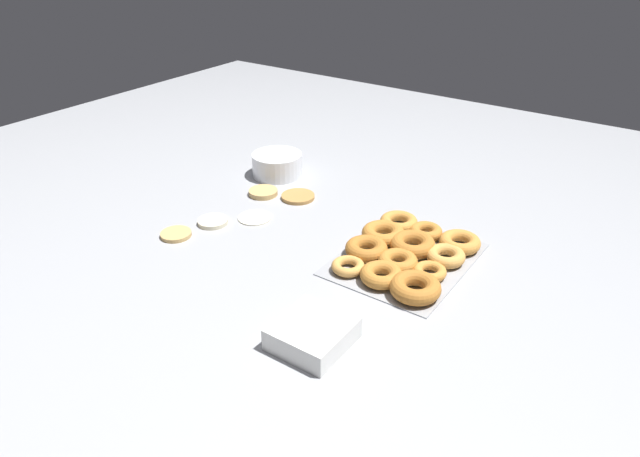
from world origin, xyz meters
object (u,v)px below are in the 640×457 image
pancake_2 (213,222)px  batter_bowl (277,165)px  pancake_4 (263,192)px  pancake_1 (255,217)px  pancake_3 (298,197)px  container_stack (312,334)px  donut_tray (405,253)px  pancake_0 (176,234)px

pancake_2 → batter_bowl: bearing=9.4°
pancake_4 → batter_bowl: 0.16m
batter_bowl → pancake_1: bearing=-153.7°
pancake_1 → pancake_3: 0.18m
pancake_1 → pancake_2: (-0.09, 0.08, 0.00)m
pancake_4 → container_stack: bearing=-132.1°
pancake_1 → pancake_4: 0.16m
pancake_4 → batter_bowl: bearing=21.9°
donut_tray → pancake_4: bearing=80.8°
batter_bowl → pancake_4: bearing=-158.1°
pancake_3 → pancake_4: 0.11m
pancake_0 → pancake_4: bearing=-4.8°
pancake_0 → pancake_1: (0.20, -0.11, -0.00)m
pancake_2 → donut_tray: 0.55m
pancake_4 → pancake_0: bearing=175.2°
pancake_2 → pancake_4: size_ratio=0.95×
pancake_3 → batter_bowl: (0.10, 0.16, 0.03)m
pancake_0 → pancake_2: bearing=-16.3°
pancake_3 → batter_bowl: bearing=57.7°
pancake_1 → donut_tray: (0.05, -0.46, 0.02)m
pancake_0 → donut_tray: (0.25, -0.57, 0.01)m
pancake_1 → donut_tray: size_ratio=0.25×
donut_tray → container_stack: container_stack is taller
pancake_0 → pancake_4: pancake_4 is taller
donut_tray → pancake_2: bearing=104.6°
pancake_4 → container_stack: size_ratio=0.60×
pancake_2 → pancake_4: 0.23m
batter_bowl → pancake_3: bearing=-122.3°
pancake_2 → container_stack: size_ratio=0.57×
pancake_2 → donut_tray: donut_tray is taller
pancake_2 → donut_tray: bearing=-75.4°
donut_tray → batter_bowl: 0.64m
batter_bowl → container_stack: (-0.62, -0.59, -0.01)m
pancake_0 → pancake_1: 0.23m
donut_tray → batter_bowl: size_ratio=2.30×
batter_bowl → pancake_2: bearing=-170.6°
pancake_0 → container_stack: bearing=-104.6°
pancake_4 → donut_tray: (-0.09, -0.54, 0.01)m
pancake_0 → pancake_1: size_ratio=0.87×
pancake_1 → pancake_3: size_ratio=0.93×
pancake_1 → pancake_3: bearing=-7.7°
pancake_2 → pancake_3: (0.27, -0.10, -0.00)m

